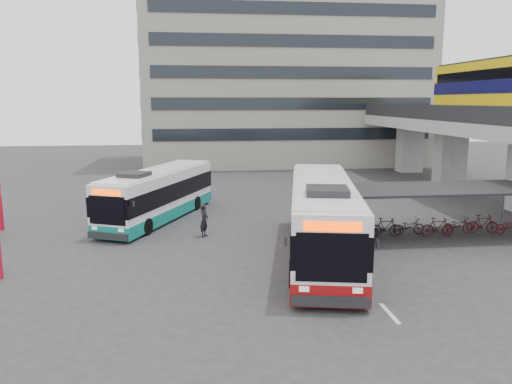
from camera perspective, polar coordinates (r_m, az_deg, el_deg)
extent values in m
plane|color=#28282B|center=(22.18, 3.17, -7.71)|extent=(120.00, 120.00, 0.00)
cube|color=gray|center=(44.16, 21.30, 3.72)|extent=(2.20, 1.60, 4.60)
cube|color=gray|center=(51.33, 17.15, 4.81)|extent=(2.20, 1.60, 4.60)
cube|color=gray|center=(38.78, 25.71, 6.66)|extent=(8.00, 32.00, 0.90)
cube|color=black|center=(36.88, 20.85, 8.42)|extent=(0.35, 32.00, 1.10)
cylinder|color=#595B60|center=(27.20, 9.17, -1.81)|extent=(0.12, 0.12, 2.40)
cylinder|color=#595B60|center=(31.20, 26.40, -1.21)|extent=(0.12, 0.12, 2.40)
cylinder|color=#595B60|center=(23.85, 11.51, -3.61)|extent=(0.12, 0.12, 2.40)
cube|color=black|center=(27.05, 20.13, 0.38)|extent=(10.00, 4.00, 0.12)
imported|color=black|center=(25.94, 11.91, -4.20)|extent=(1.71, 0.60, 0.90)
imported|color=black|center=(26.37, 14.66, -3.97)|extent=(1.66, 0.47, 1.00)
imported|color=black|center=(26.89, 17.31, -3.93)|extent=(1.71, 0.60, 0.90)
imported|color=black|center=(27.45, 19.87, -3.69)|extent=(1.66, 0.47, 1.00)
imported|color=#350C0F|center=(28.07, 22.31, -3.65)|extent=(1.71, 0.60, 0.90)
imported|color=#3F0C0F|center=(28.73, 24.65, -3.42)|extent=(1.66, 0.47, 1.00)
imported|color=#490C0F|center=(29.45, 26.86, -3.37)|extent=(1.71, 0.60, 0.90)
cube|color=gray|center=(57.85, 3.09, 15.95)|extent=(30.00, 15.00, 25.00)
cube|color=beige|center=(17.41, 15.03, -13.25)|extent=(0.15, 1.60, 0.01)
cube|color=beige|center=(20.02, 11.84, -9.94)|extent=(0.15, 1.60, 0.01)
cube|color=beige|center=(22.73, 9.45, -7.38)|extent=(0.15, 1.60, 0.01)
cube|color=white|center=(22.35, 7.59, -2.65)|extent=(5.01, 12.63, 2.83)
cube|color=maroon|center=(22.68, 7.51, -5.88)|extent=(5.06, 12.68, 0.77)
cube|color=black|center=(22.32, 7.60, -2.32)|extent=(5.08, 12.66, 1.18)
cube|color=#EE3700|center=(16.11, 8.73, -3.93)|extent=(1.82, 0.44, 0.31)
cube|color=black|center=(19.00, 8.15, 0.09)|extent=(1.87, 1.93, 0.29)
cylinder|color=black|center=(18.90, 4.29, -9.34)|extent=(0.51, 1.07, 1.03)
cylinder|color=black|center=(26.11, 9.86, -3.89)|extent=(0.51, 1.07, 1.03)
cube|color=white|center=(29.75, -11.05, -0.01)|extent=(6.30, 10.62, 2.43)
cube|color=#0C7367|center=(29.97, -10.98, -2.13)|extent=(6.35, 10.68, 0.66)
cube|color=black|center=(29.73, -11.06, 0.20)|extent=(6.36, 10.67, 1.02)
cube|color=#EE3700|center=(25.11, -16.76, -0.07)|extent=(1.48, 0.70, 0.27)
cube|color=black|center=(27.24, -13.75, 1.94)|extent=(1.80, 1.84, 0.25)
cylinder|color=black|center=(27.66, -16.17, -3.50)|extent=(0.60, 0.92, 0.88)
cylinder|color=black|center=(32.14, -6.86, -1.25)|extent=(0.60, 0.92, 0.88)
imported|color=black|center=(25.70, -5.94, -3.25)|extent=(0.61, 0.72, 1.70)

